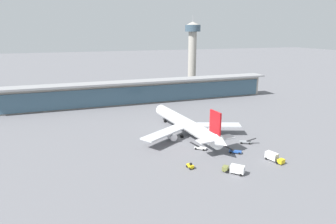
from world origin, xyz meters
The scene contains 10 objects.
ground_plane centered at (0.00, 0.00, 0.00)m, with size 1200.00×1200.00×0.00m, color slate.
airliner_on_stand centered at (3.72, 1.73, 5.40)m, with size 49.27×64.37×17.13m.
service_truck_near_nose_blue centered at (13.67, -23.60, 0.81)m, with size 6.25×5.17×2.70m.
service_truck_under_wing_yellow centered at (23.10, -34.86, 1.69)m, with size 4.10×7.65×3.10m.
service_truck_mid_apron_olive centered at (4.33, -38.83, 1.69)m, with size 6.65×6.91×3.10m.
service_truck_by_tail_white centered at (2.38, -15.58, 0.81)m, with size 5.93×5.60×2.70m.
service_truck_on_taxiway_grey centered at (23.73, -16.18, 0.81)m, with size 6.67×4.32×2.70m.
service_truck_at_far_stand_yellow centered at (-8.18, -30.05, 0.87)m, with size 2.12×3.09×2.05m.
terminal_building centered at (0.00, 71.48, 7.87)m, with size 183.60×12.80×15.20m.
control_tower centered at (51.02, 102.11, 31.94)m, with size 12.00×12.00×58.30m.
Camera 1 is at (-47.89, -118.14, 46.57)m, focal length 32.11 mm.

